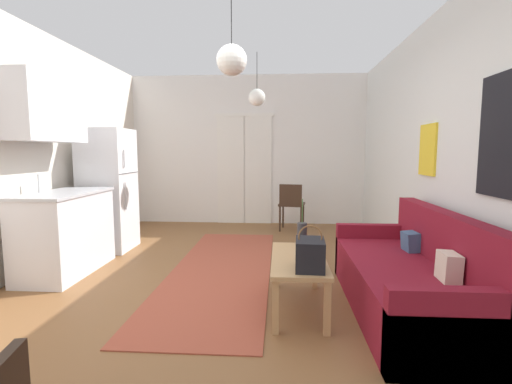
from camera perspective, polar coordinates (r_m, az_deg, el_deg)
name	(u,v)px	position (r m, az deg, el deg)	size (l,w,h in m)	color
ground_plane	(214,302)	(3.61, -6.57, -16.65)	(4.94, 7.79, 0.10)	brown
wall_back	(248,151)	(6.94, -1.31, 6.42)	(4.54, 0.13, 2.76)	white
wall_right	(468,149)	(3.64, 30.16, 5.88)	(0.12, 7.39, 2.76)	silver
area_rug	(222,269)	(4.32, -5.36, -11.93)	(1.11, 3.54, 0.01)	#9E4733
couch	(413,281)	(3.43, 23.27, -12.64)	(0.83, 1.99, 0.86)	maroon
coffee_table	(298,264)	(3.24, 6.63, -11.16)	(0.46, 1.03, 0.45)	tan
bamboo_vase	(302,237)	(3.41, 7.18, -6.91)	(0.09, 0.09, 0.48)	#2D2D33
handbag	(310,254)	(2.89, 8.41, -9.54)	(0.23, 0.30, 0.35)	black
refrigerator	(108,190)	(5.43, -22.04, 0.32)	(0.63, 0.64, 1.66)	white
kitchen_counter	(61,199)	(4.58, -28.18, -0.99)	(0.60, 1.18, 2.16)	silver
accent_chair	(291,203)	(6.29, 5.55, -1.75)	(0.48, 0.46, 0.81)	#382619
pendant_lamp_near	(232,60)	(3.49, -3.81, 19.84)	(0.28, 0.28, 0.73)	black
pendant_lamp_far	(257,97)	(5.43, 0.15, 14.54)	(0.24, 0.24, 0.75)	black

